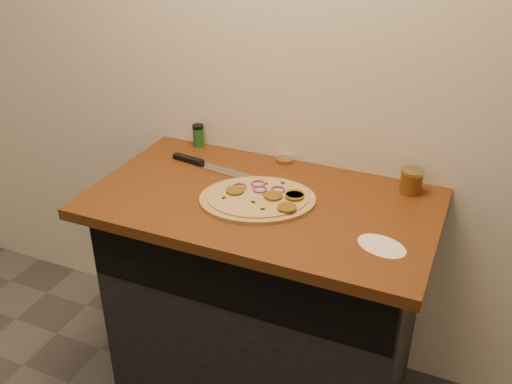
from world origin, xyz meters
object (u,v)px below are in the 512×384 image
at_px(chefs_knife, 205,165).
at_px(spice_shaker, 198,135).
at_px(pizza, 259,198).
at_px(salsa_jar, 411,181).

relative_size(chefs_knife, spice_shaker, 3.92).
bearing_deg(chefs_knife, pizza, -28.90).
height_order(pizza, salsa_jar, salsa_jar).
relative_size(chefs_knife, salsa_jar, 4.13).
xyz_separation_m(salsa_jar, spice_shaker, (-0.88, 0.06, 0.00)).
height_order(pizza, chefs_knife, pizza).
xyz_separation_m(pizza, chefs_knife, (-0.30, 0.16, -0.00)).
bearing_deg(chefs_knife, spice_shaker, 125.37).
xyz_separation_m(chefs_knife, spice_shaker, (-0.12, 0.16, 0.04)).
relative_size(salsa_jar, spice_shaker, 0.95).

